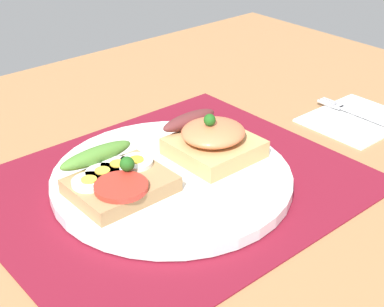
{
  "coord_description": "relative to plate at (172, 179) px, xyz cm",
  "views": [
    {
      "loc": [
        -33.91,
        -42.77,
        34.66
      ],
      "look_at": [
        3.0,
        0.0,
        3.15
      ],
      "focal_mm": 53.18,
      "sensor_mm": 36.0,
      "label": 1
    }
  ],
  "objects": [
    {
      "name": "sandwich_egg_tomato",
      "position": [
        -6.52,
        1.34,
        2.06
      ],
      "size": [
        10.22,
        10.15,
        3.89
      ],
      "color": "#A57E51",
      "rests_on": "plate"
    },
    {
      "name": "sandwich_salmon",
      "position": [
        6.36,
        0.07,
        2.69
      ],
      "size": [
        9.31,
        10.56,
        5.61
      ],
      "color": "tan",
      "rests_on": "plate"
    },
    {
      "name": "fork",
      "position": [
        30.94,
        -3.37,
        -0.21
      ],
      "size": [
        1.62,
        14.32,
        0.32
      ],
      "color": "#B7B7BC",
      "rests_on": "napkin"
    },
    {
      "name": "napkin",
      "position": [
        30.21,
        -3.54,
        -0.67
      ],
      "size": [
        13.73,
        11.27,
        0.6
      ],
      "primitive_type": "cube",
      "color": "white",
      "rests_on": "ground_plane"
    },
    {
      "name": "placemat",
      "position": [
        0.0,
        0.0,
        -0.82
      ],
      "size": [
        41.05,
        34.3,
        0.3
      ],
      "primitive_type": "cube",
      "color": "maroon",
      "rests_on": "ground_plane"
    },
    {
      "name": "plate",
      "position": [
        0.0,
        0.0,
        0.0
      ],
      "size": [
        27.09,
        27.09,
        1.35
      ],
      "primitive_type": "cylinder",
      "color": "white",
      "rests_on": "placemat"
    },
    {
      "name": "ground_plane",
      "position": [
        0.0,
        0.0,
        -2.57
      ],
      "size": [
        120.0,
        90.0,
        3.2
      ],
      "primitive_type": "cube",
      "color": "#A17045"
    }
  ]
}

